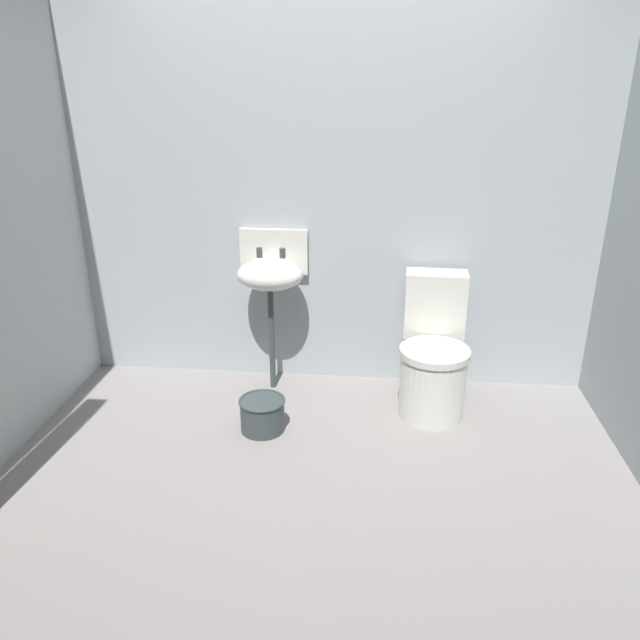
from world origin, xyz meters
The scene contains 5 objects.
ground_plane centered at (0.00, 0.00, -0.04)m, with size 3.58×2.43×0.08m, color gray.
wall_back centered at (0.00, 1.07, 1.24)m, with size 3.58×0.10×2.47m, color #A1A9AE.
toilet_near_wall centered at (0.63, 0.66, 0.32)m, with size 0.42×0.60×0.78m.
sink centered at (-0.36, 0.85, 0.75)m, with size 0.42×0.34×0.99m.
bucket centered at (-0.33, 0.31, 0.10)m, with size 0.26×0.26×0.19m.
Camera 1 is at (0.28, -2.61, 1.85)m, focal length 34.30 mm.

